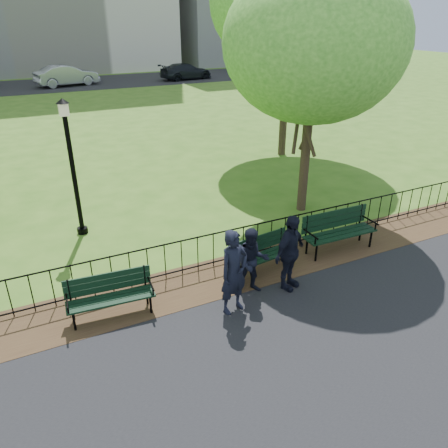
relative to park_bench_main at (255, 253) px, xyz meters
name	(u,v)px	position (x,y,z in m)	size (l,w,h in m)	color
ground	(264,310)	(-0.52, -1.27, -0.57)	(120.00, 120.00, 0.00)	#376219
asphalt_path	(387,441)	(-0.52, -4.67, -0.56)	(60.00, 9.20, 0.01)	black
dirt_strip	(230,274)	(-0.52, 0.23, -0.55)	(60.00, 1.60, 0.01)	#352215
far_street	(52,85)	(-0.52, 33.73, -0.56)	(70.00, 9.00, 0.01)	black
iron_fence	(221,246)	(-0.52, 0.73, -0.07)	(24.06, 0.06, 1.00)	black
park_bench_main	(255,253)	(0.00, 0.00, 0.00)	(1.68, 0.70, 0.92)	black
park_bench_left_a	(110,291)	(-3.33, -0.03, -0.02)	(1.74, 0.67, 0.96)	black
park_bench_right_a	(338,227)	(2.48, 0.13, 0.07)	(1.97, 0.65, 1.11)	black
lamppost	(72,164)	(-3.21, 3.95, 1.42)	(0.33, 0.33, 3.65)	black
tree_near_e	(315,44)	(3.17, 2.63, 4.19)	(4.92, 4.92, 6.86)	#2D2116
tree_mid_e	(290,1)	(5.87, 7.88, 5.36)	(6.12, 6.12, 8.53)	#2D2116
person_left	(234,272)	(-1.07, -0.99, 0.34)	(0.65, 0.43, 1.79)	black
person_mid	(252,261)	(-0.42, -0.59, 0.20)	(0.73, 0.38, 1.50)	black
person_right	(290,253)	(0.38, -0.79, 0.31)	(1.01, 0.41, 1.73)	black
sedan_silver	(67,75)	(0.64, 32.53, 0.28)	(1.77, 5.08, 1.67)	#94969B
sedan_dark	(186,71)	(11.06, 31.89, 0.15)	(1.98, 4.87, 1.41)	black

